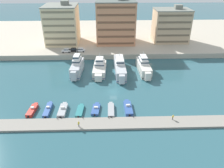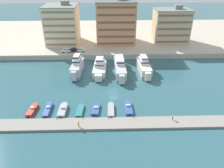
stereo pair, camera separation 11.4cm
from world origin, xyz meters
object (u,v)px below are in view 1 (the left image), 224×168
motorboat_grey_mid_left (63,110)px  car_white_far_left (66,50)px  yacht_ivory_center_left (144,66)px  motorboat_grey_center_right (111,110)px  motorboat_blue_left (48,110)px  pedestrian_mid_deck (79,123)px  yacht_ivory_left (100,68)px  motorboat_teal_center_left (80,111)px  pedestrian_near_edge (173,117)px  motorboat_blue_mid_right (128,108)px  motorboat_blue_center (96,109)px  yacht_silver_far_left (77,67)px  yacht_silver_mid_left (120,67)px  car_black_left (73,50)px  motorboat_red_far_left (32,110)px  car_white_mid_left (81,50)px

motorboat_grey_mid_left → car_white_far_left: bearing=97.0°
yacht_ivory_center_left → car_white_far_left: yacht_ivory_center_left is taller
motorboat_grey_center_right → motorboat_grey_mid_left: bearing=179.4°
yacht_ivory_center_left → motorboat_grey_mid_left: bearing=-136.1°
motorboat_blue_left → pedestrian_mid_deck: 12.73m
yacht_ivory_left → motorboat_teal_center_left: bearing=-101.3°
yacht_ivory_left → pedestrian_near_edge: size_ratio=10.20×
car_white_far_left → motorboat_blue_mid_right: bearing=-60.4°
motorboat_grey_center_right → pedestrian_near_edge: (16.66, -5.10, 1.03)m
yacht_ivory_left → yacht_ivory_center_left: bearing=1.6°
yacht_ivory_left → car_white_far_left: yacht_ivory_left is taller
motorboat_blue_center → motorboat_blue_left: bearing=-180.0°
yacht_silver_far_left → motorboat_grey_mid_left: (-1.41, -26.21, -2.10)m
motorboat_grey_center_right → yacht_silver_mid_left: bearing=81.0°
pedestrian_near_edge → yacht_silver_mid_left: bearing=111.4°
yacht_silver_mid_left → pedestrian_mid_deck: yacht_silver_mid_left is taller
motorboat_grey_mid_left → car_black_left: bearing=92.8°
yacht_silver_far_left → motorboat_blue_mid_right: (17.64, -25.55, -2.13)m
yacht_silver_mid_left → pedestrian_near_edge: yacht_silver_mid_left is taller
yacht_silver_mid_left → motorboat_blue_left: yacht_silver_mid_left is taller
yacht_ivory_center_left → motorboat_red_far_left: size_ratio=2.51×
motorboat_grey_mid_left → motorboat_blue_center: motorboat_grey_mid_left is taller
motorboat_red_far_left → yacht_silver_mid_left: bearing=43.9°
motorboat_grey_mid_left → car_white_mid_left: bearing=88.5°
yacht_silver_far_left → yacht_ivory_left: size_ratio=0.98×
car_white_mid_left → pedestrian_mid_deck: 51.94m
motorboat_grey_mid_left → motorboat_blue_left: bearing=173.0°
yacht_silver_far_left → pedestrian_mid_deck: size_ratio=9.02×
yacht_silver_mid_left → yacht_ivory_center_left: bearing=1.0°
car_white_far_left → pedestrian_near_edge: car_white_far_left is taller
motorboat_red_far_left → motorboat_teal_center_left: size_ratio=1.03×
yacht_silver_far_left → car_white_far_left: size_ratio=3.78×
yacht_silver_far_left → motorboat_blue_mid_right: size_ratio=1.95×
motorboat_grey_center_right → car_white_mid_left: car_white_mid_left is taller
motorboat_grey_center_right → pedestrian_near_edge: 17.45m
pedestrian_mid_deck → car_white_mid_left: bearing=94.8°
motorboat_blue_mid_right → pedestrian_near_edge: bearing=-27.0°
yacht_ivory_left → motorboat_blue_mid_right: bearing=-70.9°
yacht_silver_far_left → yacht_ivory_left: yacht_silver_far_left is taller
motorboat_grey_mid_left → motorboat_blue_mid_right: size_ratio=0.92×
motorboat_blue_left → motorboat_blue_mid_right: 23.46m
motorboat_blue_left → motorboat_blue_center: 13.98m
motorboat_grey_mid_left → pedestrian_mid_deck: size_ratio=4.28×
motorboat_grey_center_right → car_white_far_left: size_ratio=1.84×
motorboat_teal_center_left → pedestrian_near_edge: (25.67, -5.13, 1.11)m
car_white_mid_left → pedestrian_near_edge: bearing=-59.2°
yacht_silver_far_left → motorboat_blue_center: yacht_silver_far_left is taller
motorboat_grey_center_right → car_white_far_left: 47.92m
motorboat_blue_left → motorboat_grey_mid_left: bearing=-7.0°
motorboat_teal_center_left → car_black_left: size_ratio=1.61×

